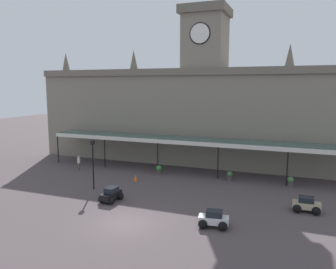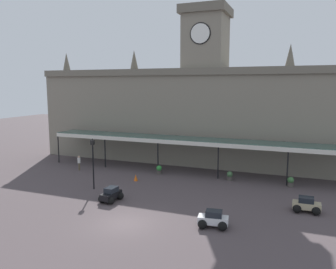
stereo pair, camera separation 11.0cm
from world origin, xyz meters
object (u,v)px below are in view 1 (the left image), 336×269
Objects in this scene: victorian_lamppost at (93,158)px; planter_forecourt_centre at (159,170)px; car_white_sedan at (214,220)px; planter_near_kerb at (290,182)px; car_beige_sedan at (306,206)px; car_black_sedan at (111,195)px; pedestrian_beside_cars at (79,162)px; traffic_cone at (136,177)px; planter_by_canopy at (230,176)px.

victorian_lamppost is 8.41m from planter_forecourt_centre.
car_white_sedan reaches higher than planter_forecourt_centre.
planter_near_kerb is at bearing 68.68° from car_white_sedan.
car_beige_sedan is 0.95× the size of car_white_sedan.
pedestrian_beside_cars is (-8.86, 7.76, 0.41)m from car_black_sedan.
traffic_cone is 9.59m from planter_by_canopy.
planter_near_kerb is (13.53, 0.36, 0.00)m from planter_forecourt_centre.
planter_by_canopy is (-5.85, -0.02, 0.00)m from planter_near_kerb.
victorian_lamppost is at bearing -116.54° from planter_forecourt_centre.
traffic_cone is (-10.10, 8.22, -0.16)m from car_white_sedan.
victorian_lamppost is at bearing -176.78° from car_beige_sedan.
car_white_sedan is 1.29× the size of pedestrian_beside_cars.
pedestrian_beside_cars is 1.74× the size of planter_forecourt_centre.
pedestrian_beside_cars is at bearing -169.45° from planter_forecourt_centre.
car_beige_sedan is 24.48m from pedestrian_beside_cars.
planter_forecourt_centre is at bearing 63.46° from victorian_lamppost.
car_black_sedan is 2.20× the size of planter_forecourt_centre.
car_beige_sedan is at bearing -78.40° from planter_near_kerb.
planter_forecourt_centre is at bearing 69.97° from traffic_cone.
planter_by_canopy is (-1.22, 11.83, -0.01)m from car_white_sedan.
victorian_lamppost is (-18.45, -1.04, 2.48)m from car_beige_sedan.
traffic_cone is at bearing -166.13° from planter_near_kerb.
planter_near_kerb is at bearing 101.60° from car_beige_sedan.
car_white_sedan is at bearing -52.25° from planter_forecourt_centre.
car_beige_sedan reaches higher than planter_by_canopy.
victorian_lamppost reaches higher than planter_near_kerb.
traffic_cone is at bearing 97.74° from car_black_sedan.
car_black_sedan is 2.20× the size of planter_near_kerb.
car_black_sedan is 11.78m from pedestrian_beside_cars.
planter_forecourt_centre is (9.21, 1.72, -0.42)m from pedestrian_beside_cars.
car_black_sedan is at bearing -82.26° from traffic_cone.
pedestrian_beside_cars is at bearing 135.83° from victorian_lamppost.
car_beige_sedan is 6.64m from planter_near_kerb.
traffic_cone is 0.72× the size of planter_near_kerb.
traffic_cone is 0.72× the size of planter_by_canopy.
traffic_cone is (-0.84, 6.20, -0.16)m from car_black_sedan.
traffic_cone is at bearing 140.84° from car_white_sedan.
car_white_sedan is 13.02m from traffic_cone.
car_beige_sedan and car_white_sedan have the same top height.
pedestrian_beside_cars is 2.43× the size of traffic_cone.
car_white_sedan is 20.59m from pedestrian_beside_cars.
car_black_sedan is 1.26× the size of pedestrian_beside_cars.
pedestrian_beside_cars is 22.84m from planter_near_kerb.
pedestrian_beside_cars is at bearing 138.80° from car_black_sedan.
pedestrian_beside_cars is at bearing -173.07° from planter_by_canopy.
car_black_sedan is at bearing 167.67° from car_white_sedan.
victorian_lamppost is 6.96× the size of traffic_cone.
planter_near_kerb is (17.12, 7.54, -2.49)m from victorian_lamppost.
car_white_sedan is 2.24× the size of planter_by_canopy.
planter_near_kerb and planter_by_canopy have the same top height.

